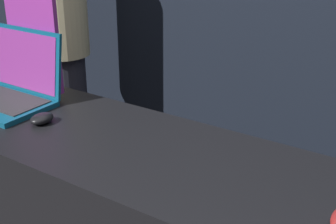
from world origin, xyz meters
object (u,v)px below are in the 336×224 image
laptop_front (12,87)px  promo_stand_front (34,43)px  person_bystander (62,43)px  mouse_front (42,119)px

laptop_front → promo_stand_front: size_ratio=0.82×
laptop_front → person_bystander: bearing=123.6°
person_bystander → mouse_front: bearing=-47.8°
laptop_front → promo_stand_front: 0.20m
laptop_front → person_bystander: (-0.49, 0.74, -0.05)m
mouse_front → promo_stand_front: promo_stand_front is taller
mouse_front → promo_stand_front: 0.38m
person_bystander → promo_stand_front: bearing=-51.1°
laptop_front → mouse_front: (0.25, -0.08, -0.05)m
mouse_front → promo_stand_front: bearing=139.9°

